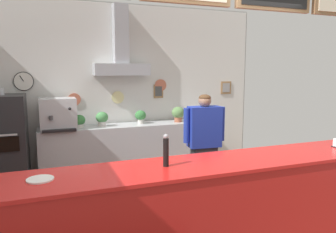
% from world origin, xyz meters
% --- Properties ---
extents(back_wall_assembly, '(5.22, 3.11, 2.99)m').
position_xyz_m(back_wall_assembly, '(-0.00, 2.56, 1.61)').
color(back_wall_assembly, gray).
rests_on(back_wall_assembly, ground_plane).
extents(service_counter, '(4.42, 0.65, 1.03)m').
position_xyz_m(service_counter, '(0.00, -0.47, 0.52)').
color(service_counter, '#B21916').
rests_on(service_counter, ground_plane).
extents(back_prep_counter, '(2.98, 0.52, 0.93)m').
position_xyz_m(back_prep_counter, '(0.12, 2.37, 0.46)').
color(back_prep_counter, '#B7BABF').
rests_on(back_prep_counter, ground_plane).
extents(pizza_oven, '(0.66, 0.76, 1.60)m').
position_xyz_m(pizza_oven, '(-1.82, 2.10, 0.75)').
color(pizza_oven, '#232326').
rests_on(pizza_oven, ground_plane).
extents(shop_worker, '(0.59, 0.26, 1.52)m').
position_xyz_m(shop_worker, '(0.79, 0.94, 0.81)').
color(shop_worker, '#232328').
rests_on(shop_worker, ground_plane).
extents(espresso_machine, '(0.54, 0.50, 0.49)m').
position_xyz_m(espresso_machine, '(-1.04, 2.34, 1.17)').
color(espresso_machine, silver).
rests_on(espresso_machine, back_prep_counter).
extents(potted_basil, '(0.20, 0.20, 0.24)m').
position_xyz_m(potted_basil, '(-0.36, 2.35, 1.06)').
color(potted_basil, beige).
rests_on(potted_basil, back_prep_counter).
extents(potted_sage, '(0.19, 0.19, 0.23)m').
position_xyz_m(potted_sage, '(0.31, 2.40, 1.06)').
color(potted_sage, beige).
rests_on(potted_sage, back_prep_counter).
extents(potted_oregano, '(0.23, 0.23, 0.27)m').
position_xyz_m(potted_oregano, '(0.99, 2.35, 1.08)').
color(potted_oregano, '#9E563D').
rests_on(potted_oregano, back_prep_counter).
extents(potted_thyme, '(0.19, 0.19, 0.21)m').
position_xyz_m(potted_thyme, '(-0.73, 2.35, 1.04)').
color(potted_thyme, beige).
rests_on(potted_thyme, back_prep_counter).
extents(condiment_plate, '(0.20, 0.20, 0.01)m').
position_xyz_m(condiment_plate, '(-1.28, -0.44, 1.04)').
color(condiment_plate, white).
rests_on(condiment_plate, service_counter).
extents(pepper_grinder, '(0.05, 0.05, 0.28)m').
position_xyz_m(pepper_grinder, '(-0.28, -0.44, 1.17)').
color(pepper_grinder, black).
rests_on(pepper_grinder, service_counter).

